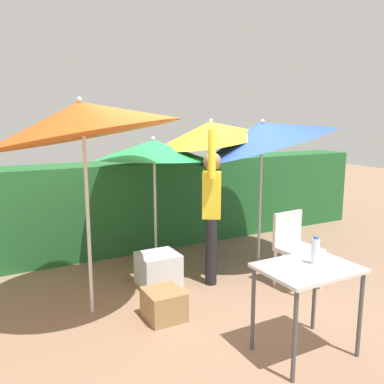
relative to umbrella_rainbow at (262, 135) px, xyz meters
name	(u,v)px	position (x,y,z in m)	size (l,w,h in m)	color
ground_plane	(204,284)	(-1.08, -0.32, -1.78)	(24.00, 24.00, 0.00)	#937056
hedge_row	(147,204)	(-1.08, 1.47, -1.11)	(8.00, 0.70, 1.34)	#23602D
umbrella_rainbow	(262,135)	(0.00, 0.00, 0.00)	(1.98, 1.91, 2.30)	silver
umbrella_orange	(210,132)	(-0.54, 0.44, 0.04)	(1.48, 1.46, 2.07)	silver
umbrella_yellow	(154,150)	(-1.32, 0.58, -0.20)	(1.51, 1.51, 1.77)	silver
umbrella_navy	(82,119)	(-2.47, -0.40, 0.21)	(1.93, 1.90, 2.39)	silver
person_vendor	(212,207)	(-0.91, -0.22, -0.85)	(0.38, 0.51, 1.88)	black
chair_plastic	(295,245)	(-0.13, -0.85, -1.27)	(0.47, 0.47, 0.89)	silver
cooler_box	(158,269)	(-1.56, -0.06, -1.59)	(0.47, 0.43, 0.39)	silver
crate_cardboard	(164,304)	(-1.85, -0.86, -1.63)	(0.37, 0.39, 0.30)	#9E7A4C
folding_table	(308,278)	(-1.03, -1.98, -1.09)	(0.80, 0.60, 0.79)	#4C4C51
bottle_water	(315,251)	(-0.94, -1.97, -0.88)	(0.07, 0.07, 0.24)	silver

